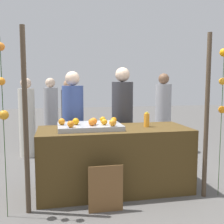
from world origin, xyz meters
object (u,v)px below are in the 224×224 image
Objects in this scene: orange_1 at (114,120)px; vendor_right at (122,124)px; juice_bottle at (147,120)px; stall_counter at (114,159)px; chalkboard_sign at (106,189)px; orange_0 at (71,124)px; vendor_left at (73,128)px.

vendor_right is (0.28, 0.65, -0.16)m from orange_1.
stall_counter is at bearing -179.19° from juice_bottle.
juice_bottle is 1.15m from chalkboard_sign.
orange_0 is 0.92m from vendor_left.
juice_bottle is at bearing 11.25° from orange_0.
stall_counter is 23.62× the size of orange_0.
juice_bottle is at bearing -35.35° from vendor_left.
orange_1 is 0.38× the size of juice_bottle.
juice_bottle is at bearing 41.81° from chalkboard_sign.
orange_1 is (0.01, 0.07, 0.53)m from stall_counter.
orange_1 is at bearing 24.31° from orange_0.
juice_bottle is (1.05, 0.21, -0.01)m from orange_0.
stall_counter is 0.67m from chalkboard_sign.
vendor_left is (-0.51, 0.62, -0.19)m from orange_1.
vendor_left reaches higher than stall_counter.
orange_0 is 1.28m from vendor_right.
juice_bottle is at bearing -7.90° from orange_1.
vendor_right is (-0.17, 0.71, -0.16)m from juice_bottle.
orange_1 is 1.00m from chalkboard_sign.
vendor_right is at bearing 2.08° from vendor_left.
stall_counter is at bearing -97.59° from orange_1.
vendor_left is 0.79m from vendor_right.
orange_1 is at bearing 172.10° from juice_bottle.
juice_bottle is (0.45, -0.06, -0.00)m from orange_1.
chalkboard_sign is 1.52m from vendor_right.
chalkboard_sign is 1.41m from vendor_left.
orange_0 is 1.10× the size of orange_1.
chalkboard_sign is at bearing -110.68° from stall_counter.
chalkboard_sign is at bearing -48.44° from orange_0.
vendor_right is (0.52, 1.32, 0.53)m from chalkboard_sign.
stall_counter is 0.82m from orange_0.
vendor_right is (0.79, 0.03, 0.03)m from vendor_left.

